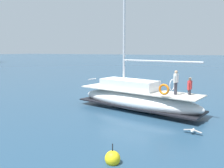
% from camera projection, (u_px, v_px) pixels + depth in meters
% --- Properties ---
extents(ground_plane, '(400.00, 400.00, 0.00)m').
position_uv_depth(ground_plane, '(130.00, 104.00, 19.07)').
color(ground_plane, navy).
extents(main_sailboat, '(4.64, 9.90, 13.12)m').
position_uv_depth(main_sailboat, '(136.00, 98.00, 17.18)').
color(main_sailboat, white).
rests_on(main_sailboat, ground).
extents(seagull, '(0.48, 0.94, 0.16)m').
position_uv_depth(seagull, '(193.00, 131.00, 12.34)').
color(seagull, silver).
rests_on(seagull, ground).
extents(mooring_buoy, '(0.61, 0.61, 0.90)m').
position_uv_depth(mooring_buoy, '(113.00, 158.00, 9.14)').
color(mooring_buoy, yellow).
rests_on(mooring_buoy, ground).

